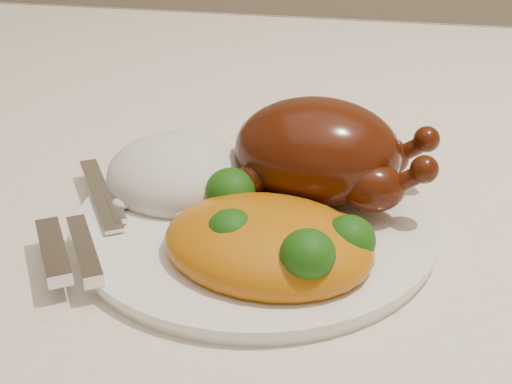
# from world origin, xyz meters

# --- Properties ---
(dining_table) EXTENTS (1.60, 0.90, 0.76)m
(dining_table) POSITION_xyz_m (0.00, 0.00, 0.67)
(dining_table) COLOR brown
(dining_table) RESTS_ON floor
(tablecloth) EXTENTS (1.73, 1.03, 0.18)m
(tablecloth) POSITION_xyz_m (0.00, 0.00, 0.74)
(tablecloth) COLOR white
(tablecloth) RESTS_ON dining_table
(dinner_plate) EXTENTS (0.34, 0.34, 0.01)m
(dinner_plate) POSITION_xyz_m (-0.15, -0.07, 0.77)
(dinner_plate) COLOR white
(dinner_plate) RESTS_ON tablecloth
(roast_chicken) EXTENTS (0.15, 0.10, 0.08)m
(roast_chicken) POSITION_xyz_m (-0.11, -0.03, 0.82)
(roast_chicken) COLOR #471707
(roast_chicken) RESTS_ON dinner_plate
(rice_mound) EXTENTS (0.13, 0.12, 0.06)m
(rice_mound) POSITION_xyz_m (-0.22, -0.04, 0.79)
(rice_mound) COLOR white
(rice_mound) RESTS_ON dinner_plate
(mac_and_cheese) EXTENTS (0.15, 0.13, 0.06)m
(mac_and_cheese) POSITION_xyz_m (-0.13, -0.12, 0.79)
(mac_and_cheese) COLOR #C1780C
(mac_and_cheese) RESTS_ON dinner_plate
(cutlery) EXTENTS (0.08, 0.17, 0.01)m
(cutlery) POSITION_xyz_m (-0.26, -0.12, 0.78)
(cutlery) COLOR silver
(cutlery) RESTS_ON dinner_plate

